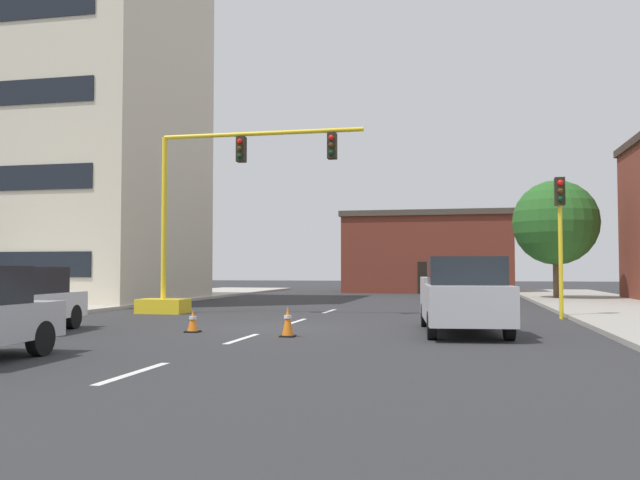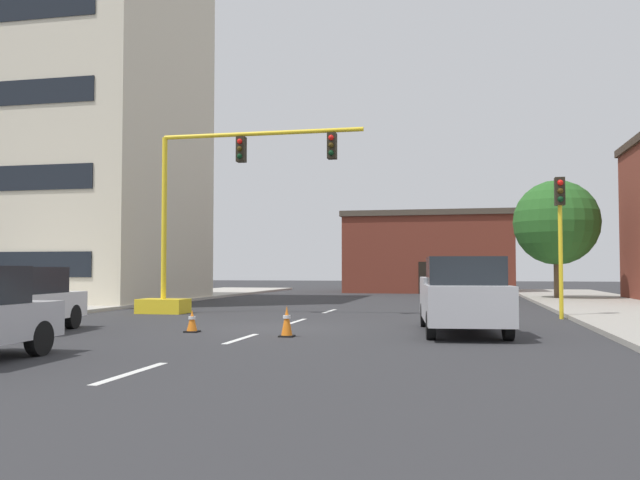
# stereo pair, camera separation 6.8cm
# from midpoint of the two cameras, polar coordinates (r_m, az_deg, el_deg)

# --- Properties ---
(ground_plane) EXTENTS (160.00, 160.00, 0.00)m
(ground_plane) POSITION_cam_midpoint_polar(r_m,az_deg,el_deg) (19.39, -3.71, -7.45)
(ground_plane) COLOR #2D2D30
(sidewalk_left) EXTENTS (6.00, 56.00, 0.14)m
(sidewalk_left) POSITION_cam_midpoint_polar(r_m,az_deg,el_deg) (31.57, -20.53, -5.25)
(sidewalk_left) COLOR #B2ADA3
(sidewalk_left) RESTS_ON ground_plane
(lane_stripe_seg_1) EXTENTS (0.16, 2.40, 0.01)m
(lane_stripe_seg_1) POSITION_cam_midpoint_polar(r_m,az_deg,el_deg) (11.49, -15.46, -10.77)
(lane_stripe_seg_1) COLOR silver
(lane_stripe_seg_1) RESTS_ON ground_plane
(lane_stripe_seg_2) EXTENTS (0.16, 2.40, 0.01)m
(lane_stripe_seg_2) POSITION_cam_midpoint_polar(r_m,az_deg,el_deg) (16.54, -6.55, -8.28)
(lane_stripe_seg_2) COLOR silver
(lane_stripe_seg_2) RESTS_ON ground_plane
(lane_stripe_seg_3) EXTENTS (0.16, 2.40, 0.01)m
(lane_stripe_seg_3) POSITION_cam_midpoint_polar(r_m,az_deg,el_deg) (21.80, -1.92, -6.89)
(lane_stripe_seg_3) COLOR silver
(lane_stripe_seg_3) RESTS_ON ground_plane
(lane_stripe_seg_4) EXTENTS (0.16, 2.40, 0.01)m
(lane_stripe_seg_4) POSITION_cam_midpoint_polar(r_m,az_deg,el_deg) (27.16, 0.88, -6.02)
(lane_stripe_seg_4) COLOR silver
(lane_stripe_seg_4) RESTS_ON ground_plane
(building_tall_left) EXTENTS (15.25, 11.11, 19.19)m
(building_tall_left) POSITION_cam_midpoint_polar(r_m,az_deg,el_deg) (38.80, -22.26, 9.48)
(building_tall_left) COLOR beige
(building_tall_left) RESTS_ON ground_plane
(building_brick_center) EXTENTS (12.15, 9.26, 5.82)m
(building_brick_center) POSITION_cam_midpoint_polar(r_m,az_deg,el_deg) (51.46, 9.28, -1.08)
(building_brick_center) COLOR brown
(building_brick_center) RESTS_ON ground_plane
(traffic_signal_gantry) EXTENTS (8.62, 1.20, 6.83)m
(traffic_signal_gantry) POSITION_cam_midpoint_polar(r_m,az_deg,el_deg) (26.03, -10.84, -1.26)
(traffic_signal_gantry) COLOR yellow
(traffic_signal_gantry) RESTS_ON ground_plane
(traffic_light_pole_right) EXTENTS (0.32, 0.47, 4.80)m
(traffic_light_pole_right) POSITION_cam_midpoint_polar(r_m,az_deg,el_deg) (24.30, 19.70, 2.03)
(traffic_light_pole_right) COLOR yellow
(traffic_light_pole_right) RESTS_ON ground_plane
(tree_right_far) EXTENTS (4.60, 4.60, 6.52)m
(tree_right_far) POSITION_cam_midpoint_polar(r_m,az_deg,el_deg) (38.89, 19.39, 1.39)
(tree_right_far) COLOR brown
(tree_right_far) RESTS_ON ground_plane
(pickup_truck_silver) EXTENTS (2.51, 5.57, 1.99)m
(pickup_truck_silver) POSITION_cam_midpoint_polar(r_m,az_deg,el_deg) (18.21, 12.00, -4.65)
(pickup_truck_silver) COLOR #BCBCC1
(pickup_truck_silver) RESTS_ON ground_plane
(sedan_white_near_left) EXTENTS (2.33, 4.68, 1.74)m
(sedan_white_near_left) POSITION_cam_midpoint_polar(r_m,az_deg,el_deg) (19.38, -24.20, -4.61)
(sedan_white_near_left) COLOR white
(sedan_white_near_left) RESTS_ON ground_plane
(traffic_cone_roadside_a) EXTENTS (0.36, 0.36, 0.78)m
(traffic_cone_roadside_a) POSITION_cam_midpoint_polar(r_m,az_deg,el_deg) (16.88, -2.70, -6.89)
(traffic_cone_roadside_a) COLOR black
(traffic_cone_roadside_a) RESTS_ON ground_plane
(traffic_cone_roadside_b) EXTENTS (0.36, 0.36, 0.61)m
(traffic_cone_roadside_b) POSITION_cam_midpoint_polar(r_m,az_deg,el_deg) (22.01, 9.31, -6.05)
(traffic_cone_roadside_b) COLOR black
(traffic_cone_roadside_b) RESTS_ON ground_plane
(traffic_cone_roadside_c) EXTENTS (0.36, 0.36, 0.60)m
(traffic_cone_roadside_c) POSITION_cam_midpoint_polar(r_m,az_deg,el_deg) (18.40, -10.65, -6.76)
(traffic_cone_roadside_c) COLOR black
(traffic_cone_roadside_c) RESTS_ON ground_plane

